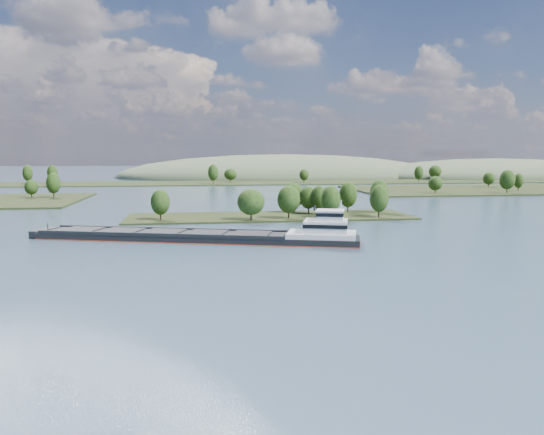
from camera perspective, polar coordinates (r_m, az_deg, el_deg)
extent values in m
plane|color=#354B5C|center=(129.17, 3.58, -3.12)|extent=(1800.00, 1800.00, 0.00)
cube|color=black|center=(187.66, -0.21, 0.02)|extent=(100.00, 30.00, 1.20)
cylinder|color=black|center=(181.40, 6.31, 0.51)|extent=(0.50, 0.50, 3.62)
ellipsoid|color=black|center=(180.95, 6.33, 1.96)|extent=(6.64, 6.64, 9.32)
cylinder|color=black|center=(197.92, 2.38, 1.07)|extent=(0.50, 0.50, 3.61)
ellipsoid|color=black|center=(197.51, 2.39, 2.40)|extent=(7.59, 7.59, 9.28)
cylinder|color=black|center=(179.62, 1.81, 0.49)|extent=(0.50, 0.50, 3.66)
ellipsoid|color=black|center=(179.16, 1.82, 1.97)|extent=(7.90, 7.90, 9.40)
cylinder|color=black|center=(195.23, 3.96, 0.94)|extent=(0.50, 0.50, 3.29)
ellipsoid|color=black|center=(194.84, 3.97, 2.16)|extent=(6.60, 6.60, 8.47)
cylinder|color=black|center=(175.34, -2.27, 0.29)|extent=(0.50, 0.50, 3.38)
ellipsoid|color=black|center=(174.90, -2.28, 1.69)|extent=(9.19, 9.19, 8.70)
cylinder|color=black|center=(179.44, -11.89, 0.29)|extent=(0.50, 0.50, 3.32)
ellipsoid|color=black|center=(179.02, -11.92, 1.63)|extent=(6.36, 6.36, 8.55)
cylinder|color=black|center=(192.89, 5.08, 0.87)|extent=(0.50, 0.50, 3.42)
ellipsoid|color=black|center=(192.48, 5.09, 2.16)|extent=(5.54, 5.54, 8.81)
cylinder|color=black|center=(201.86, 11.42, 1.11)|extent=(0.50, 0.50, 4.01)
ellipsoid|color=black|center=(201.42, 11.45, 2.56)|extent=(7.05, 7.05, 10.31)
cylinder|color=black|center=(186.24, 11.42, 0.59)|extent=(0.50, 0.50, 3.71)
ellipsoid|color=black|center=(185.80, 11.45, 2.04)|extent=(6.53, 6.53, 9.54)
cylinder|color=black|center=(200.52, 8.16, 1.10)|extent=(0.50, 0.50, 3.74)
ellipsoid|color=black|center=(200.10, 8.19, 2.46)|extent=(6.78, 6.78, 9.62)
cylinder|color=black|center=(284.35, -22.42, 2.41)|extent=(0.50, 0.50, 4.01)
ellipsoid|color=black|center=(284.04, -22.47, 3.43)|extent=(6.77, 6.77, 10.30)
cylinder|color=black|center=(288.04, -24.44, 2.25)|extent=(0.50, 0.50, 2.93)
ellipsoid|color=black|center=(287.81, -24.48, 2.99)|extent=(6.28, 6.28, 7.53)
cylinder|color=black|center=(305.11, 17.14, 2.80)|extent=(0.50, 0.50, 3.09)
ellipsoid|color=black|center=(304.88, 17.17, 3.54)|extent=(7.75, 7.75, 7.94)
cylinder|color=black|center=(319.25, 23.94, 2.79)|extent=(0.50, 0.50, 4.24)
ellipsoid|color=black|center=(318.97, 23.99, 3.75)|extent=(8.45, 8.45, 10.90)
cylinder|color=black|center=(341.68, 24.96, 2.89)|extent=(0.50, 0.50, 3.34)
ellipsoid|color=black|center=(341.46, 24.99, 3.60)|extent=(5.54, 5.54, 8.59)
cylinder|color=black|center=(373.18, 22.26, 3.29)|extent=(0.50, 0.50, 3.17)
ellipsoid|color=black|center=(372.98, 22.29, 3.91)|extent=(7.63, 7.63, 8.16)
cube|color=black|center=(405.92, -4.64, 3.69)|extent=(900.00, 60.00, 1.20)
cylinder|color=black|center=(420.11, -24.76, 3.58)|extent=(0.50, 0.50, 4.52)
ellipsoid|color=black|center=(419.88, -24.80, 4.36)|extent=(6.97, 6.97, 11.62)
cylinder|color=black|center=(423.42, 15.49, 3.95)|extent=(0.50, 0.50, 4.11)
ellipsoid|color=black|center=(423.21, 15.51, 4.66)|extent=(6.95, 6.95, 10.57)
cylinder|color=black|center=(410.76, -4.49, 4.05)|extent=(0.50, 0.50, 3.43)
ellipsoid|color=black|center=(410.57, -4.49, 4.66)|extent=(9.76, 9.76, 8.83)
cylinder|color=black|center=(464.10, 17.11, 4.13)|extent=(0.50, 0.50, 4.05)
ellipsoid|color=black|center=(463.91, 17.14, 4.76)|extent=(10.56, 10.56, 10.40)
cylinder|color=black|center=(414.16, -22.52, 3.65)|extent=(0.50, 0.50, 4.50)
ellipsoid|color=black|center=(413.93, -22.55, 4.44)|extent=(7.25, 7.25, 11.58)
cylinder|color=black|center=(404.58, 3.46, 4.01)|extent=(0.50, 0.50, 3.34)
ellipsoid|color=black|center=(404.39, 3.46, 4.61)|extent=(7.25, 7.25, 8.58)
cylinder|color=black|center=(388.17, -6.34, 3.96)|extent=(0.50, 0.50, 4.65)
ellipsoid|color=black|center=(387.92, -6.35, 4.83)|extent=(7.53, 7.53, 11.97)
ellipsoid|color=#435138|center=(554.67, 22.78, 4.02)|extent=(260.00, 140.00, 36.00)
ellipsoid|color=#435138|center=(512.28, 1.35, 4.37)|extent=(320.00, 160.00, 44.00)
cube|color=black|center=(139.15, -8.23, -2.23)|extent=(83.68, 35.71, 2.32)
cube|color=maroon|center=(139.23, -8.23, -2.43)|extent=(83.95, 35.97, 0.26)
cube|color=black|center=(146.48, -10.79, -1.24)|extent=(62.50, 20.28, 0.84)
cube|color=black|center=(136.92, -12.27, -1.84)|extent=(62.50, 20.28, 0.84)
cube|color=black|center=(141.71, -11.50, -1.60)|extent=(63.24, 28.29, 0.32)
cube|color=black|center=(151.44, -19.75, -1.21)|extent=(11.68, 11.13, 0.37)
cube|color=black|center=(146.17, -15.77, -1.34)|extent=(11.68, 11.13, 0.37)
cube|color=black|center=(141.66, -11.50, -1.47)|extent=(11.68, 11.13, 0.37)
cube|color=black|center=(137.99, -6.99, -1.60)|extent=(11.68, 11.13, 0.37)
cube|color=black|center=(135.21, -2.26, -1.73)|extent=(11.68, 11.13, 0.37)
cube|color=black|center=(157.27, -23.27, -1.52)|extent=(5.90, 10.02, 2.11)
cylinder|color=black|center=(156.51, -22.97, -1.00)|extent=(0.32, 0.32, 2.32)
cube|color=silver|center=(132.80, 5.36, -1.84)|extent=(19.17, 14.79, 1.27)
cube|color=silver|center=(132.43, 5.82, -0.95)|extent=(12.62, 11.25, 3.17)
cube|color=black|center=(132.37, 5.82, -0.77)|extent=(12.89, 11.52, 0.95)
cube|color=silver|center=(132.03, 6.29, 0.22)|extent=(7.96, 7.96, 2.32)
cube|color=black|center=(131.98, 6.30, 0.40)|extent=(8.22, 8.22, 0.84)
cube|color=silver|center=(131.89, 6.30, 0.77)|extent=(8.49, 8.49, 0.21)
cylinder|color=silver|center=(131.65, 7.46, 1.29)|extent=(0.27, 0.27, 2.75)
cylinder|color=black|center=(135.29, 4.59, 1.03)|extent=(0.66, 0.66, 1.27)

